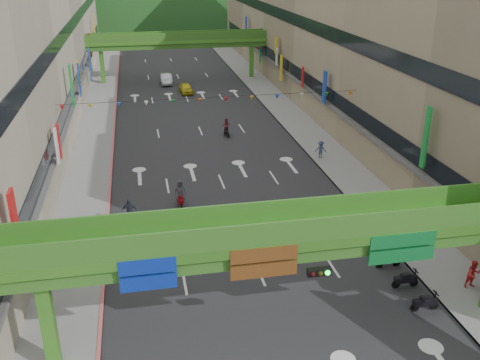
{
  "coord_description": "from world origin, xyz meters",
  "views": [
    {
      "loc": [
        -6.38,
        -14.49,
        17.62
      ],
      "look_at": [
        0.0,
        18.0,
        3.5
      ],
      "focal_mm": 40.0,
      "sensor_mm": 36.0,
      "label": 1
    }
  ],
  "objects_px": {
    "overpass_near": "(314,251)",
    "car_silver": "(166,79)",
    "scooter_rider_mid": "(227,127)",
    "pedestrian_red": "(473,277)",
    "car_yellow": "(186,88)"
  },
  "relations": [
    {
      "from": "overpass_near",
      "to": "car_silver",
      "type": "relative_size",
      "value": 6.22
    },
    {
      "from": "scooter_rider_mid",
      "to": "car_silver",
      "type": "relative_size",
      "value": 0.43
    },
    {
      "from": "pedestrian_red",
      "to": "overpass_near",
      "type": "bearing_deg",
      "value": -168.21
    },
    {
      "from": "overpass_near",
      "to": "car_yellow",
      "type": "xyz_separation_m",
      "value": [
        -0.75,
        51.66,
        -4.52
      ]
    },
    {
      "from": "car_yellow",
      "to": "pedestrian_red",
      "type": "distance_m",
      "value": 50.31
    },
    {
      "from": "scooter_rider_mid",
      "to": "car_silver",
      "type": "xyz_separation_m",
      "value": [
        -4.51,
        25.4,
        -0.25
      ]
    },
    {
      "from": "car_yellow",
      "to": "pedestrian_red",
      "type": "height_order",
      "value": "pedestrian_red"
    },
    {
      "from": "scooter_rider_mid",
      "to": "pedestrian_red",
      "type": "relative_size",
      "value": 1.16
    },
    {
      "from": "car_silver",
      "to": "car_yellow",
      "type": "height_order",
      "value": "car_silver"
    },
    {
      "from": "scooter_rider_mid",
      "to": "car_silver",
      "type": "distance_m",
      "value": 25.8
    },
    {
      "from": "car_yellow",
      "to": "pedestrian_red",
      "type": "relative_size",
      "value": 2.38
    },
    {
      "from": "car_silver",
      "to": "pedestrian_red",
      "type": "bearing_deg",
      "value": -75.5
    },
    {
      "from": "pedestrian_red",
      "to": "car_yellow",
      "type": "bearing_deg",
      "value": 100.64
    },
    {
      "from": "car_silver",
      "to": "car_yellow",
      "type": "bearing_deg",
      "value": -69.1
    },
    {
      "from": "car_silver",
      "to": "car_yellow",
      "type": "xyz_separation_m",
      "value": [
        2.23,
        -6.09,
        -0.06
      ]
    }
  ]
}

